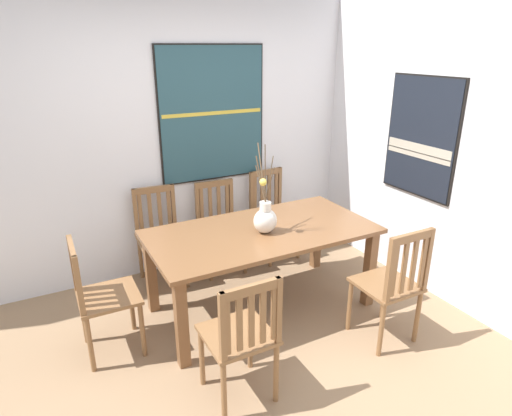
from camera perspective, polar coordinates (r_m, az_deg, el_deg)
The scene contains 13 objects.
ground_plane at distance 3.33m, azimuth 2.07°, elevation -20.17°, with size 6.40×6.40×0.03m, color #8E7051.
wall_back at distance 4.31m, azimuth -10.27°, elevation 9.46°, with size 6.40×0.12×2.70m, color silver.
wall_side at distance 3.90m, azimuth 26.93°, elevation 6.41°, with size 0.12×6.40×2.70m, color silver.
dining_table at distance 3.62m, azimuth 0.75°, elevation -4.31°, with size 1.86×0.95×0.73m.
centerpiece_vase at distance 3.49m, azimuth 1.21°, elevation -1.28°, with size 0.20×0.30×0.74m.
chair_0 at distance 4.64m, azimuth 2.14°, elevation -0.54°, with size 0.45×0.45×0.92m.
chair_1 at distance 2.78m, azimuth -1.89°, elevation -16.32°, with size 0.42×0.42×0.91m.
chair_2 at distance 3.43m, azimuth 17.40°, elevation -9.38°, with size 0.42×0.42×0.96m.
chair_3 at distance 4.38m, azimuth -4.81°, elevation -2.06°, with size 0.45×0.45×0.89m.
chair_4 at distance 3.36m, azimuth -19.81°, elevation -10.63°, with size 0.43×0.43×0.90m.
chair_5 at distance 4.21m, azimuth -12.51°, elevation -3.35°, with size 0.45×0.45×0.92m.
painting_on_back_wall at distance 4.33m, azimuth -5.70°, elevation 12.09°, with size 1.08×0.05×1.29m.
painting_on_side_wall at distance 4.15m, azimuth 20.84°, elevation 8.65°, with size 0.05×0.77×1.05m.
Camera 1 is at (-1.28, -2.17, 2.16)m, focal length 30.57 mm.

